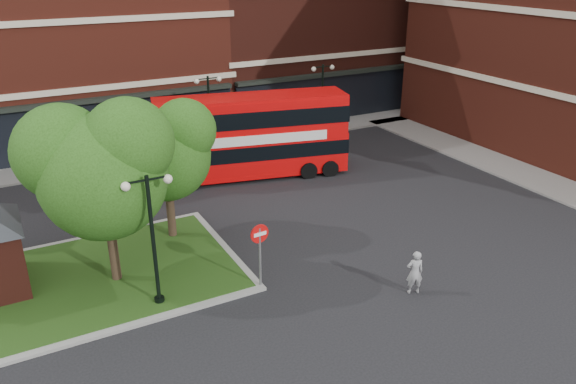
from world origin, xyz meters
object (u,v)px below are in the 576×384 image
car_white (226,141)px  car_silver (80,156)px  bus (252,131)px  woman (415,272)px

car_white → car_silver: bearing=86.4°
bus → car_white: size_ratio=2.26×
woman → bus: bearing=-69.2°
woman → car_silver: size_ratio=0.39×
car_white → woman: bearing=-173.5°
woman → car_white: woman is taller
woman → car_white: 18.00m
woman → car_silver: (-8.65, 19.50, -0.12)m
bus → woman: bearing=-76.1°
bus → woman: (0.24, -13.71, -1.78)m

